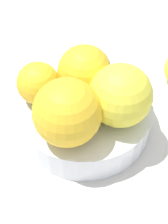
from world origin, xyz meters
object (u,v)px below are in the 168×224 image
Objects in this scene: orange_in_bowl_0 at (84,72)px; orange_in_bowl_3 at (120,96)px; orange_in_bowl_1 at (67,113)px; fruit_bowl at (84,115)px; orange_in_bowl_2 at (38,83)px.

orange_in_bowl_0 is 0.90× the size of orange_in_bowl_3.
fruit_bowl is at bearing 40.41° from orange_in_bowl_1.
orange_in_bowl_0 is at bearing 45.82° from orange_in_bowl_1.
orange_in_bowl_0 is 6.84cm from orange_in_bowl_3.
fruit_bowl is 6.86cm from orange_in_bowl_0.
orange_in_bowl_2 is at bearing 163.58° from orange_in_bowl_0.
orange_in_bowl_3 is (2.80, -4.55, 6.81)cm from fruit_bowl.
orange_in_bowl_0 reaches higher than orange_in_bowl_2.
orange_in_bowl_1 reaches higher than orange_in_bowl_0.
orange_in_bowl_0 is 8.33cm from orange_in_bowl_1.
orange_in_bowl_1 is 1.44× the size of orange_in_bowl_2.
orange_in_bowl_0 is 6.64cm from orange_in_bowl_2.
orange_in_bowl_2 is (-0.53, 7.82, -1.33)cm from orange_in_bowl_1.
orange_in_bowl_0 reaches higher than fruit_bowl.
orange_in_bowl_3 is (7.34, -0.69, -0.12)cm from orange_in_bowl_1.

